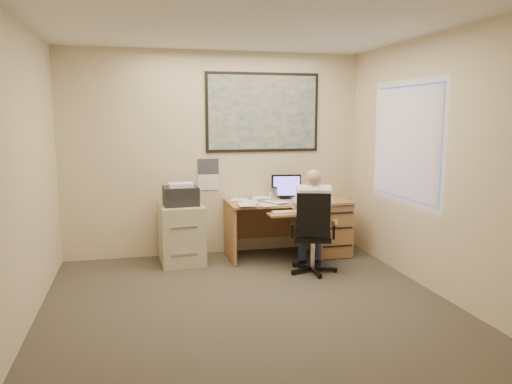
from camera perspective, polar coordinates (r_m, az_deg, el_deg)
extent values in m
cube|color=#3E3930|center=(4.84, -0.18, -13.85)|extent=(4.00, 4.50, 0.00)
cube|color=white|center=(4.55, -0.19, 19.38)|extent=(4.00, 4.50, 0.00)
cube|color=beige|center=(6.70, -4.67, 4.34)|extent=(4.00, 0.00, 2.70)
cube|color=beige|center=(2.40, 12.43, -3.75)|extent=(4.00, 0.00, 2.70)
cube|color=beige|center=(4.48, -25.91, 1.33)|extent=(0.00, 4.50, 2.70)
cube|color=beige|center=(5.33, 21.25, 2.65)|extent=(0.00, 4.50, 2.70)
cube|color=#A67447|center=(6.61, 3.63, -1.07)|extent=(1.60, 0.75, 0.03)
cube|color=#AA7445|center=(6.88, 8.20, -3.95)|extent=(0.45, 0.70, 0.70)
cube|color=#AA7445|center=(6.51, -3.00, -4.61)|extent=(0.04, 0.70, 0.70)
cube|color=#AA7445|center=(6.99, 2.78, -2.91)|extent=(1.55, 0.03, 0.55)
cylinder|color=black|center=(6.76, 3.39, -0.65)|extent=(0.16, 0.16, 0.02)
cube|color=black|center=(6.71, 3.46, 0.72)|extent=(0.40, 0.10, 0.30)
cube|color=#7057EE|center=(6.69, 3.52, 0.70)|extent=(0.35, 0.06, 0.26)
cube|color=#A67447|center=(6.17, 3.87, -2.49)|extent=(0.55, 0.30, 0.02)
cube|color=beige|center=(6.17, 3.87, -2.28)|extent=(0.43, 0.14, 0.02)
cube|color=black|center=(6.80, 7.28, -0.54)|extent=(0.18, 0.17, 0.05)
cylinder|color=silver|center=(6.47, 2.11, -0.33)|extent=(0.08, 0.08, 0.18)
cylinder|color=white|center=(6.67, 1.85, -0.44)|extent=(0.07, 0.07, 0.09)
cube|color=white|center=(6.49, -0.16, -1.01)|extent=(0.60, 0.56, 0.02)
cube|color=#1E4C93|center=(6.79, 0.79, 9.07)|extent=(1.56, 0.03, 1.06)
cube|color=white|center=(6.70, -5.47, 2.01)|extent=(0.28, 0.01, 0.42)
cube|color=#BAB496|center=(6.42, -8.50, -4.75)|extent=(0.56, 0.66, 0.74)
cube|color=black|center=(6.33, -8.60, -0.44)|extent=(0.44, 0.39, 0.23)
cube|color=white|center=(6.29, -8.61, 0.81)|extent=(0.31, 0.25, 0.05)
cylinder|color=silver|center=(6.06, 6.49, -6.94)|extent=(0.06, 0.06, 0.37)
cube|color=black|center=(6.00, 6.52, -5.08)|extent=(0.54, 0.54, 0.06)
cube|color=black|center=(5.78, 7.91, -2.56)|extent=(0.38, 0.18, 0.51)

